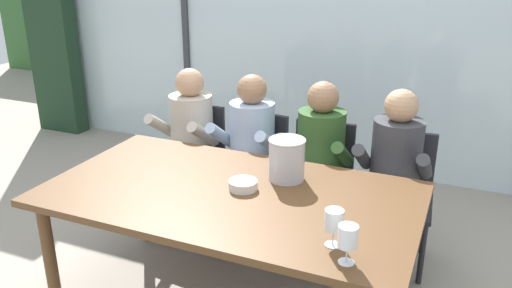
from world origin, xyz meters
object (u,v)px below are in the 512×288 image
chair_near_curtain (194,153)px  person_olive_shirt (317,159)px  person_beige_jumper (186,138)px  wine_glass_near_bucket (348,238)px  wine_glass_by_left_taster (334,222)px  person_charcoal_jacket (393,171)px  person_pale_blue_shirt (247,148)px  dining_table (231,203)px  chair_center (320,176)px  tasting_bowl (243,185)px  ice_bucket_primary (287,159)px  chair_right_of_center (399,188)px  chair_left_of_center (255,163)px

chair_near_curtain → person_olive_shirt: (1.02, -0.14, 0.17)m
person_beige_jumper → wine_glass_near_bucket: bearing=-34.1°
person_beige_jumper → wine_glass_by_left_taster: size_ratio=6.86×
person_charcoal_jacket → person_beige_jumper: bearing=-178.8°
chair_near_curtain → person_pale_blue_shirt: 0.56m
dining_table → person_charcoal_jacket: (0.74, 0.83, -0.01)m
dining_table → chair_near_curtain: 1.26m
chair_near_curtain → chair_center: bearing=-3.4°
tasting_bowl → wine_glass_near_bucket: bearing=-34.3°
person_charcoal_jacket → ice_bucket_primary: (-0.51, -0.56, 0.21)m
chair_center → person_olive_shirt: person_olive_shirt is taller
chair_near_curtain → person_pale_blue_shirt: size_ratio=0.73×
person_charcoal_jacket → chair_center: bearing=168.3°
wine_glass_near_bucket → person_pale_blue_shirt: bearing=129.1°
wine_glass_near_bucket → chair_right_of_center: bearing=88.9°
chair_center → chair_near_curtain: bearing=174.6°
person_pale_blue_shirt → wine_glass_by_left_taster: bearing=-47.6°
person_pale_blue_shirt → person_beige_jumper: bearing=-176.7°
person_olive_shirt → chair_right_of_center: bearing=16.0°
chair_right_of_center → tasting_bowl: chair_right_of_center is taller
person_beige_jumper → tasting_bowl: (0.83, -0.78, 0.11)m
ice_bucket_primary → chair_near_curtain: bearing=145.3°
person_pale_blue_shirt → tasting_bowl: (0.33, -0.78, 0.11)m
person_olive_shirt → ice_bucket_primary: (-0.01, -0.56, 0.21)m
person_olive_shirt → wine_glass_near_bucket: 1.37m
tasting_bowl → wine_glass_near_bucket: size_ratio=0.91×
wine_glass_by_left_taster → person_olive_shirt: bearing=110.2°
wine_glass_near_bucket → wine_glass_by_left_taster: bearing=128.9°
dining_table → chair_right_of_center: size_ratio=2.30×
dining_table → tasting_bowl: tasting_bowl is taller
chair_right_of_center → tasting_bowl: size_ratio=5.53×
chair_center → tasting_bowl: bearing=-105.4°
person_charcoal_jacket → chair_near_curtain: bearing=176.0°
chair_left_of_center → tasting_bowl: 1.02m
chair_left_of_center → wine_glass_by_left_taster: bearing=-47.3°
chair_center → person_olive_shirt: 0.21m
chair_left_of_center → chair_near_curtain: bearing=-172.9°
chair_near_curtain → chair_left_of_center: bearing=-1.6°
chair_near_curtain → chair_left_of_center: same height
person_olive_shirt → wine_glass_by_left_taster: bearing=-67.4°
chair_near_curtain → dining_table: bearing=-52.7°
person_pale_blue_shirt → chair_left_of_center: bearing=94.1°
chair_left_of_center → person_pale_blue_shirt: bearing=-82.4°
chair_left_of_center → ice_bucket_primary: size_ratio=3.61×
tasting_bowl → ice_bucket_primary: bearing=51.9°
wine_glass_by_left_taster → person_charcoal_jacket: bearing=85.9°
chair_left_of_center → person_beige_jumper: person_beige_jumper is taller
dining_table → person_beige_jumper: bearing=133.0°
wine_glass_near_bucket → person_beige_jumper: bearing=140.5°
ice_bucket_primary → dining_table: bearing=-130.2°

